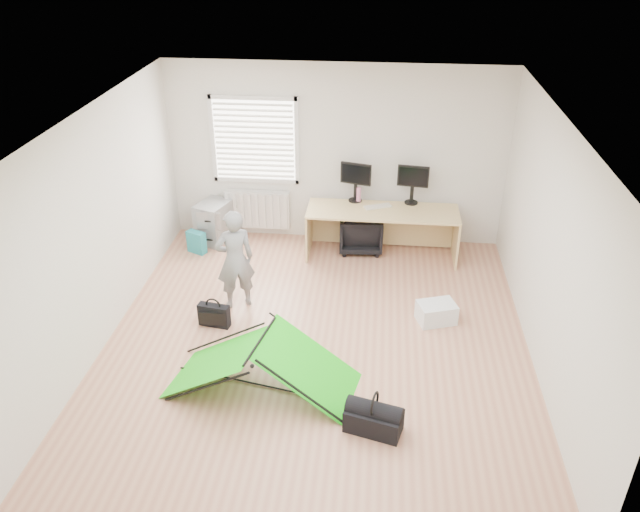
# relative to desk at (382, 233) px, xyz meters

# --- Properties ---
(ground) EXTENTS (5.50, 5.50, 0.00)m
(ground) POSITION_rel_desk_xyz_m (-0.73, -2.19, -0.37)
(ground) COLOR tan
(ground) RESTS_ON ground
(back_wall) EXTENTS (5.00, 0.02, 2.70)m
(back_wall) POSITION_rel_desk_xyz_m (-0.73, 0.56, 0.98)
(back_wall) COLOR silver
(back_wall) RESTS_ON ground
(window) EXTENTS (1.20, 0.06, 1.20)m
(window) POSITION_rel_desk_xyz_m (-1.93, 0.52, 1.18)
(window) COLOR silver
(window) RESTS_ON back_wall
(radiator) EXTENTS (1.00, 0.12, 0.60)m
(radiator) POSITION_rel_desk_xyz_m (-1.93, 0.48, 0.08)
(radiator) COLOR silver
(radiator) RESTS_ON back_wall
(desk) EXTENTS (2.18, 0.70, 0.74)m
(desk) POSITION_rel_desk_xyz_m (0.00, 0.00, 0.00)
(desk) COLOR tan
(desk) RESTS_ON ground
(filing_cabinet) EXTENTS (0.57, 0.65, 0.64)m
(filing_cabinet) POSITION_rel_desk_xyz_m (-2.57, 0.23, -0.05)
(filing_cabinet) COLOR gray
(filing_cabinet) RESTS_ON ground
(monitor_left) EXTENTS (0.47, 0.22, 0.44)m
(monitor_left) POSITION_rel_desk_xyz_m (-0.41, 0.30, 0.59)
(monitor_left) COLOR black
(monitor_left) RESTS_ON desk
(monitor_right) EXTENTS (0.46, 0.15, 0.43)m
(monitor_right) POSITION_rel_desk_xyz_m (0.41, 0.30, 0.59)
(monitor_right) COLOR black
(monitor_right) RESTS_ON desk
(keyboard) EXTENTS (0.42, 0.28, 0.02)m
(keyboard) POSITION_rel_desk_xyz_m (-0.08, 0.11, 0.38)
(keyboard) COLOR beige
(keyboard) RESTS_ON desk
(thermos) EXTENTS (0.08, 0.08, 0.23)m
(thermos) POSITION_rel_desk_xyz_m (-0.36, 0.26, 0.49)
(thermos) COLOR #C76F93
(thermos) RESTS_ON desk
(office_chair) EXTENTS (0.67, 0.69, 0.59)m
(office_chair) POSITION_rel_desk_xyz_m (-0.31, 0.18, -0.08)
(office_chair) COLOR black
(office_chair) RESTS_ON ground
(person) EXTENTS (0.58, 0.50, 1.35)m
(person) POSITION_rel_desk_xyz_m (-1.84, -1.50, 0.30)
(person) COLOR gray
(person) RESTS_ON ground
(kite) EXTENTS (2.12, 1.25, 0.61)m
(kite) POSITION_rel_desk_xyz_m (-1.23, -3.05, -0.06)
(kite) COLOR #1CD614
(kite) RESTS_ON ground
(storage_crate) EXTENTS (0.53, 0.45, 0.26)m
(storage_crate) POSITION_rel_desk_xyz_m (0.71, -1.62, -0.24)
(storage_crate) COLOR white
(storage_crate) RESTS_ON ground
(tote_bag) EXTENTS (0.31, 0.23, 0.34)m
(tote_bag) POSITION_rel_desk_xyz_m (-2.75, -0.16, -0.20)
(tote_bag) COLOR teal
(tote_bag) RESTS_ON ground
(laptop_bag) EXTENTS (0.41, 0.18, 0.29)m
(laptop_bag) POSITION_rel_desk_xyz_m (-2.02, -1.99, -0.22)
(laptop_bag) COLOR black
(laptop_bag) RESTS_ON ground
(white_box) EXTENTS (0.14, 0.14, 0.11)m
(white_box) POSITION_rel_desk_xyz_m (-1.17, -2.33, -0.32)
(white_box) COLOR silver
(white_box) RESTS_ON ground
(duffel_bag) EXTENTS (0.61, 0.42, 0.24)m
(duffel_bag) POSITION_rel_desk_xyz_m (-0.02, -3.58, -0.25)
(duffel_bag) COLOR black
(duffel_bag) RESTS_ON ground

